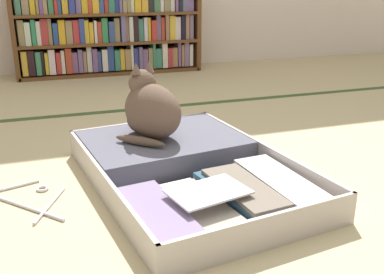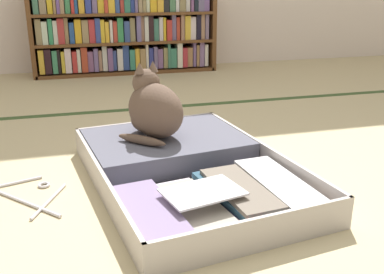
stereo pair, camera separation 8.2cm
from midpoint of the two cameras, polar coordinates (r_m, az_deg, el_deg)
ground_plane at (r=1.42m, az=6.18°, el=-8.63°), size 10.00×10.00×0.00m
tatami_border at (r=2.48m, az=-5.30°, el=3.76°), size 4.80×0.05×0.00m
bookshelf at (r=3.42m, az=-11.21°, el=13.26°), size 1.33×0.27×0.66m
open_suitcase at (r=1.59m, az=-2.73°, el=-3.66°), size 0.72×0.98×0.10m
black_cat at (r=1.69m, az=-6.71°, el=3.49°), size 0.28×0.31×0.28m
clothes_hanger at (r=1.56m, az=-21.95°, el=-7.18°), size 0.31×0.33×0.01m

